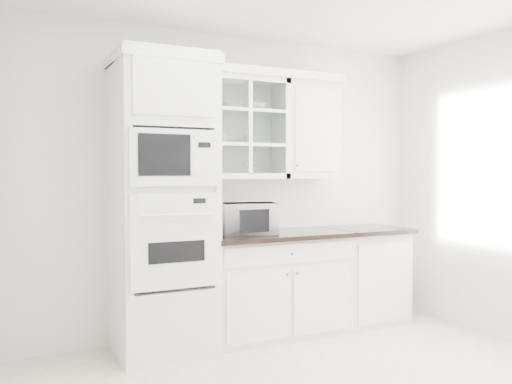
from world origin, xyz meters
TOP-DOWN VIEW (x-y plane):
  - room_shell at (0.00, 0.43)m, footprint 4.00×3.50m
  - oven_column at (-0.75, 1.42)m, footprint 0.76×0.68m
  - base_cabinet_run at (0.28, 1.45)m, footprint 1.32×0.67m
  - extra_base_cabinet at (1.28, 1.45)m, footprint 0.72×0.67m
  - upper_cabinet_glass at (0.03, 1.58)m, footprint 0.80×0.33m
  - upper_cabinet_solid at (0.71, 1.58)m, footprint 0.55×0.33m
  - crown_molding at (-0.07, 1.56)m, footprint 2.14×0.38m
  - countertop_microwave at (0.02, 1.44)m, footprint 0.55×0.50m
  - bowl_a at (-0.10, 1.58)m, footprint 0.26×0.26m
  - bowl_b at (0.15, 1.58)m, footprint 0.25×0.25m
  - cup_a at (-0.17, 1.59)m, footprint 0.11×0.11m
  - cup_b at (0.10, 1.60)m, footprint 0.11×0.11m

SIDE VIEW (x-z plane):
  - base_cabinet_run at x=0.28m, z-range 0.00..0.92m
  - extra_base_cabinet at x=1.28m, z-range 0.00..0.92m
  - countertop_microwave at x=0.02m, z-range 0.92..1.19m
  - oven_column at x=-0.75m, z-range 0.00..2.40m
  - cup_a at x=-0.17m, z-range 1.71..1.79m
  - cup_b at x=0.10m, z-range 1.71..1.80m
  - room_shell at x=0.00m, z-range 0.43..3.13m
  - upper_cabinet_glass at x=0.03m, z-range 1.40..2.30m
  - upper_cabinet_solid at x=0.71m, z-range 1.40..2.30m
  - bowl_a at x=-0.10m, z-range 2.01..2.06m
  - bowl_b at x=0.15m, z-range 2.01..2.07m
  - crown_molding at x=-0.07m, z-range 2.30..2.37m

